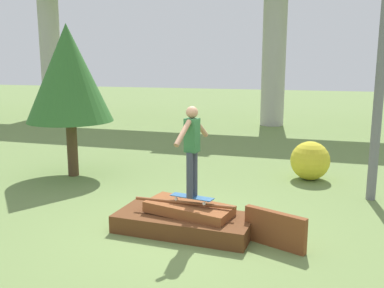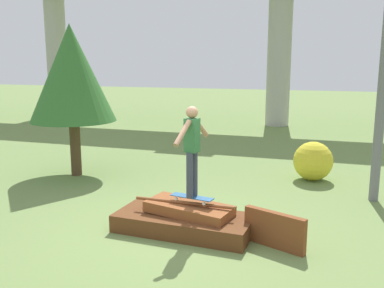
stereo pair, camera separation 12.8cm
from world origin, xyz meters
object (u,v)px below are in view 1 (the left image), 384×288
Objects in this scene: skater at (192,145)px; skateboard at (192,197)px; bush_yellow_flowering at (310,161)px; tree_behind_left at (68,74)px.

skateboard is at bearing -14.04° from skater.
skateboard is 0.82× the size of bush_yellow_flowering.
skater reaches higher than bush_yellow_flowering.
skater is (-0.00, 0.00, 0.94)m from skateboard.
skater is 1.61× the size of bush_yellow_flowering.
tree_behind_left reaches higher than skater.
skateboard is 0.21× the size of tree_behind_left.
tree_behind_left is at bearing 146.38° from skateboard.
tree_behind_left is at bearing -166.86° from bush_yellow_flowering.
skateboard is 0.94m from skater.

